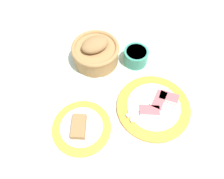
% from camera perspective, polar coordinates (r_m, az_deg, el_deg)
% --- Properties ---
extents(ground_plane, '(3.00, 3.00, 0.00)m').
position_cam_1_polar(ground_plane, '(0.75, 3.30, -6.31)').
color(ground_plane, '#B7CCB7').
extents(breakfast_plate, '(0.25, 0.25, 0.02)m').
position_cam_1_polar(breakfast_plate, '(0.77, 10.86, -4.45)').
color(breakfast_plate, orange).
rests_on(breakfast_plate, ground_plane).
extents(bread_plate, '(0.19, 0.19, 0.04)m').
position_cam_1_polar(bread_plate, '(0.73, -8.01, -9.77)').
color(bread_plate, orange).
rests_on(bread_plate, ground_plane).
extents(sugar_cup, '(0.09, 0.09, 0.06)m').
position_cam_1_polar(sugar_cup, '(0.85, 6.24, 8.68)').
color(sugar_cup, '#337F6B').
rests_on(sugar_cup, ground_plane).
extents(bread_basket, '(0.18, 0.18, 0.11)m').
position_cam_1_polar(bread_basket, '(0.84, -4.29, 9.71)').
color(bread_basket, olive).
rests_on(bread_basket, ground_plane).
extents(teaspoon_by_saucer, '(0.05, 0.19, 0.01)m').
position_cam_1_polar(teaspoon_by_saucer, '(0.81, -14.21, -0.72)').
color(teaspoon_by_saucer, silver).
rests_on(teaspoon_by_saucer, ground_plane).
extents(teaspoon_near_cup, '(0.14, 0.16, 0.01)m').
position_cam_1_polar(teaspoon_near_cup, '(0.78, -6.99, -1.80)').
color(teaspoon_near_cup, silver).
rests_on(teaspoon_near_cup, ground_plane).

